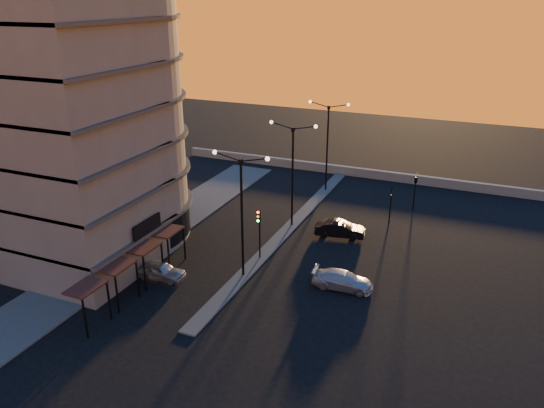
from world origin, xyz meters
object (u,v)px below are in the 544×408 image
Objects in this scene: streetlamp_mid at (293,167)px; traffic_light_main at (259,226)px; car_sedan at (340,229)px; car_wagon at (343,280)px; car_hatchback at (160,270)px.

streetlamp_mid reaches higher than traffic_light_main.
car_sedan is at bearing 55.18° from traffic_light_main.
car_hatchback is at bearing 103.86° from car_wagon.
traffic_light_main is 8.11m from car_hatchback.
car_sedan is at bearing -6.04° from streetlamp_mid.
traffic_light_main is 1.12× the size of car_hatchback.
car_hatchback is at bearing -134.58° from traffic_light_main.
car_hatchback is 0.89× the size of car_sedan.
traffic_light_main is at bearing 133.89° from car_sedan.
car_wagon is at bearing -50.26° from streetlamp_mid.
car_wagon is at bearing -12.54° from traffic_light_main.
traffic_light_main is 0.98× the size of car_wagon.
car_sedan reaches higher than car_wagon.
streetlamp_mid is at bearing 72.67° from car_sedan.
traffic_light_main reaches higher than car_hatchback.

